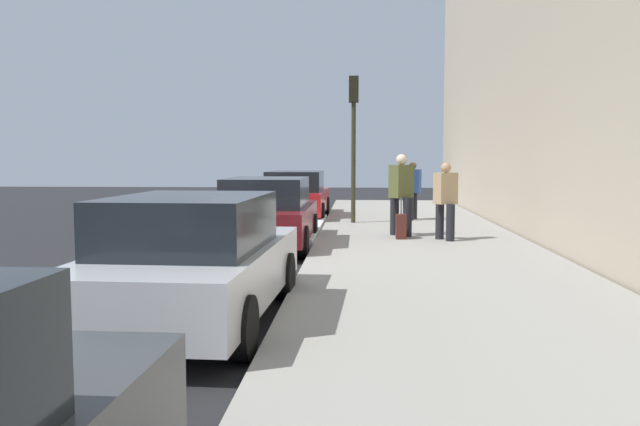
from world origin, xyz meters
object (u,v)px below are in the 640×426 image
Objects in this scene: pedestrian_tan_coat at (445,199)px; rolling_suitcase at (401,226)px; parked_car_silver at (194,260)px; parked_car_maroon at (268,214)px; pedestrian_blue_coat at (412,189)px; traffic_light_pole at (354,123)px; parked_car_red at (296,196)px; pedestrian_olive_coat at (401,192)px.

pedestrian_tan_coat is 1.87× the size of rolling_suitcase.
pedestrian_tan_coat reaches higher than parked_car_silver.
pedestrian_tan_coat is (0.58, -3.78, 0.29)m from parked_car_maroon.
pedestrian_blue_coat is (5.09, -3.45, 0.28)m from parked_car_maroon.
pedestrian_tan_coat is at bearing -150.86° from traffic_light_pole.
traffic_light_pole is 4.41× the size of rolling_suitcase.
pedestrian_tan_coat is (-5.62, -3.79, 0.29)m from parked_car_red.
rolling_suitcase is at bearing -162.55° from traffic_light_pole.
pedestrian_blue_coat is 0.42× the size of traffic_light_pole.
traffic_light_pole reaches higher than pedestrian_olive_coat.
rolling_suitcase is (-5.44, -2.85, -0.33)m from parked_car_red.
parked_car_red is 6.79m from pedestrian_tan_coat.
pedestrian_olive_coat reaches higher than pedestrian_tan_coat.
pedestrian_tan_coat is 0.42× the size of traffic_light_pole.
pedestrian_blue_coat is (3.79, -0.57, -0.11)m from pedestrian_olive_coat.
parked_car_silver is 2.64× the size of pedestrian_tan_coat.
parked_car_silver is at bearing 157.70° from rolling_suitcase.
rolling_suitcase is (-4.33, 0.60, -0.61)m from pedestrian_blue_coat.
parked_car_maroon is at bearing 105.00° from rolling_suitcase.
parked_car_maroon is 2.52× the size of pedestrian_blue_coat.
parked_car_maroon and parked_car_red have the same top height.
pedestrian_olive_coat reaches higher than parked_car_silver.
traffic_light_pole is (2.89, 1.11, 1.71)m from pedestrian_olive_coat.
pedestrian_tan_coat is at bearing -146.03° from parked_car_red.
traffic_light_pole is at bearing -22.87° from parked_car_maroon.
parked_car_silver is 2.38× the size of pedestrian_olive_coat.
rolling_suitcase is (-3.43, -1.08, -2.43)m from traffic_light_pole.
parked_car_maroon is 3.18m from pedestrian_olive_coat.
pedestrian_blue_coat is at bearing 4.23° from pedestrian_tan_coat.
pedestrian_blue_coat is 1.84× the size of rolling_suitcase.
pedestrian_tan_coat is 0.90× the size of pedestrian_olive_coat.
pedestrian_olive_coat is (1.30, -2.88, 0.38)m from parked_car_maroon.
pedestrian_tan_coat is at bearing -81.29° from parked_car_maroon.
parked_car_red is at bearing 30.48° from pedestrian_olive_coat.
pedestrian_tan_coat reaches higher than parked_car_red.
parked_car_silver and parked_car_maroon have the same top height.
parked_car_silver is 10.70m from traffic_light_pole.
parked_car_red reaches higher than rolling_suitcase.
traffic_light_pole is at bearing 29.14° from pedestrian_tan_coat.
parked_car_silver is 12.35m from parked_car_red.
pedestrian_blue_coat is at bearing -61.82° from traffic_light_pole.
pedestrian_blue_coat reaches higher than parked_car_red.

